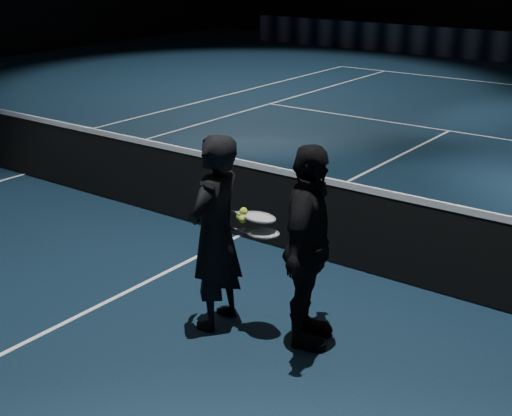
{
  "coord_description": "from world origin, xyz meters",
  "views": [
    {
      "loc": [
        4.81,
        -6.17,
        3.22
      ],
      "look_at": [
        1.48,
        -1.67,
        1.17
      ],
      "focal_mm": 50.0,
      "sensor_mm": 36.0,
      "label": 1
    }
  ],
  "objects_px": {
    "player_b": "(308,248)",
    "racket_lower": "(263,233)",
    "player_a": "(215,233)",
    "tennis_balls": "(242,216)",
    "racket_upper": "(259,217)"
  },
  "relations": [
    {
      "from": "racket_lower",
      "to": "racket_upper",
      "type": "height_order",
      "value": "racket_upper"
    },
    {
      "from": "player_a",
      "to": "player_b",
      "type": "relative_size",
      "value": 1.0
    },
    {
      "from": "player_b",
      "to": "racket_upper",
      "type": "relative_size",
      "value": 2.6
    },
    {
      "from": "player_b",
      "to": "racket_lower",
      "type": "distance_m",
      "value": 0.41
    },
    {
      "from": "player_a",
      "to": "racket_upper",
      "type": "height_order",
      "value": "player_a"
    },
    {
      "from": "player_b",
      "to": "racket_lower",
      "type": "xyz_separation_m",
      "value": [
        -0.39,
        -0.1,
        0.07
      ]
    },
    {
      "from": "player_a",
      "to": "tennis_balls",
      "type": "xyz_separation_m",
      "value": [
        0.25,
        0.07,
        0.19
      ]
    },
    {
      "from": "racket_lower",
      "to": "tennis_balls",
      "type": "distance_m",
      "value": 0.23
    },
    {
      "from": "player_b",
      "to": "racket_upper",
      "type": "height_order",
      "value": "player_b"
    },
    {
      "from": "player_a",
      "to": "racket_lower",
      "type": "distance_m",
      "value": 0.46
    },
    {
      "from": "player_b",
      "to": "racket_upper",
      "type": "distance_m",
      "value": 0.49
    },
    {
      "from": "player_a",
      "to": "racket_lower",
      "type": "xyz_separation_m",
      "value": [
        0.44,
        0.11,
        0.07
      ]
    },
    {
      "from": "player_b",
      "to": "tennis_balls",
      "type": "bearing_deg",
      "value": 84.2
    },
    {
      "from": "player_b",
      "to": "racket_lower",
      "type": "bearing_deg",
      "value": 84.69
    },
    {
      "from": "racket_lower",
      "to": "racket_upper",
      "type": "bearing_deg",
      "value": 141.34
    }
  ]
}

